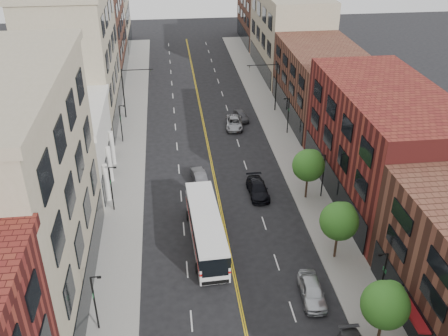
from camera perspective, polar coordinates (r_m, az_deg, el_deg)
name	(u,v)px	position (r m, az deg, el deg)	size (l,w,h in m)	color
sidewalk_left	(129,159)	(62.34, -10.81, 0.98)	(4.00, 110.00, 0.15)	gray
sidewalk_right	(288,150)	(63.86, 7.35, 2.00)	(4.00, 110.00, 0.15)	gray
bldg_l_tanoffice	(9,199)	(40.47, -23.36, -3.28)	(10.00, 22.00, 18.00)	gray
bldg_l_white	(60,149)	(58.07, -18.24, 2.09)	(10.00, 14.00, 8.00)	silver
bldg_l_far_a	(75,59)	(71.85, -16.68, 11.86)	(10.00, 20.00, 18.00)	gray
bldg_l_far_b	(92,33)	(91.32, -14.80, 14.73)	(10.00, 20.00, 15.00)	brown
bldg_r_mid	(382,145)	(54.21, 17.66, 2.57)	(10.00, 22.00, 12.00)	maroon
bldg_r_far_a	(323,84)	(72.58, 11.21, 9.36)	(10.00, 20.00, 10.00)	brown
bldg_r_far_b	(289,32)	(91.32, 7.45, 15.11)	(10.00, 22.00, 14.00)	gray
bldg_r_far_c	(267,16)	(110.65, 4.91, 16.95)	(10.00, 18.00, 11.00)	brown
tree_r_1	(386,303)	(37.47, 18.05, -14.48)	(3.40, 3.40, 5.59)	black
tree_r_2	(340,220)	(44.53, 13.11, -5.79)	(3.40, 3.40, 5.59)	black
tree_r_3	(309,164)	(52.55, 9.71, 0.43)	(3.40, 3.40, 5.59)	black
lamp_l_1	(95,300)	(38.78, -14.53, -14.41)	(0.81, 0.55, 5.05)	black
lamp_l_2	(112,186)	(51.49, -12.72, -2.05)	(0.81, 0.55, 5.05)	black
lamp_l_3	(121,122)	(65.65, -11.67, 5.22)	(0.81, 0.55, 5.05)	black
lamp_r_1	(383,276)	(41.40, 17.70, -11.66)	(0.81, 0.55, 5.05)	black
lamp_r_2	(323,173)	(53.49, 11.24, -0.60)	(0.81, 0.55, 5.05)	black
lamp_r_3	(288,114)	(67.23, 7.32, 6.19)	(0.81, 0.55, 5.05)	black
signal_mast_left	(128,87)	(72.38, -10.89, 9.04)	(4.49, 0.18, 7.20)	black
signal_mast_right	(271,81)	(73.73, 5.44, 9.82)	(4.49, 0.18, 7.20)	black
city_bus	(206,227)	(46.49, -2.08, -6.75)	(3.29, 12.19, 3.11)	silver
car_parked_far	(312,291)	(42.11, 10.03, -13.66)	(1.85, 4.60, 1.57)	silver
car_lane_behind	(199,175)	(56.83, -2.88, -0.82)	(1.36, 3.89, 1.28)	#4C4D52
car_lane_a	(258,189)	(54.22, 3.88, -2.38)	(2.00, 4.93, 1.43)	black
car_lane_b	(234,123)	(69.55, 1.18, 5.19)	(2.29, 4.97, 1.38)	#96989D
car_lane_c	(241,116)	(71.92, 1.98, 6.00)	(1.55, 3.86, 1.31)	#414146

